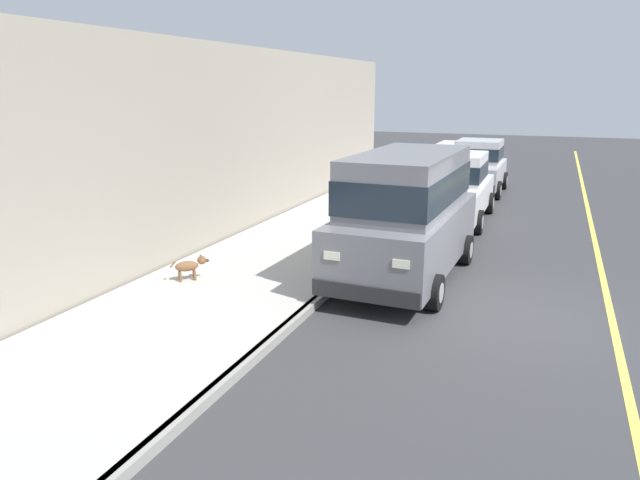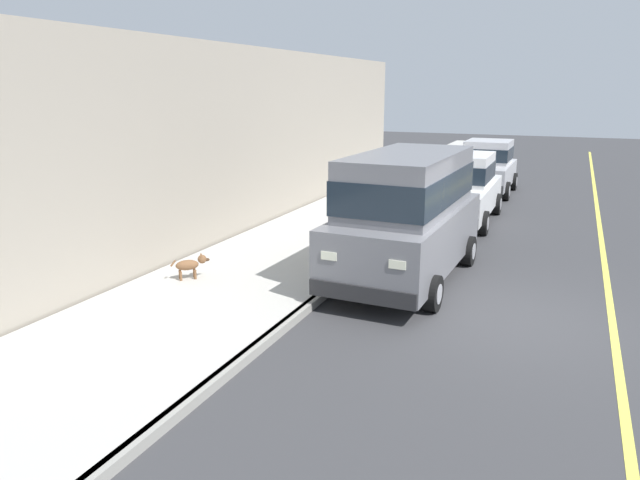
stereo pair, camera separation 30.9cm
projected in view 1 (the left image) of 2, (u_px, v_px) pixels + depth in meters
The scene contains 10 objects.
ground_plane at pixel (509, 315), 9.96m from camera, with size 80.00×80.00×0.00m, color #38383A.
curb at pixel (332, 288), 11.08m from camera, with size 0.16×64.00×0.14m, color gray.
sidewalk at pixel (247, 277), 11.72m from camera, with size 3.60×64.00×0.14m, color #B7B5AD.
lane_centre_line at pixel (614, 328), 9.38m from camera, with size 0.12×57.60×0.01m, color #E0D64C.
car_grey_van at pixel (407, 210), 11.52m from camera, with size 2.25×4.96×2.52m.
car_white_sedan at pixel (454, 186), 16.79m from camera, with size 2.05×4.61×1.92m.
car_silver_hatchback at pixel (478, 165), 21.33m from camera, with size 1.98×3.81×1.88m.
dog_brown at pixel (190, 265), 11.26m from camera, with size 0.59×0.55×0.49m.
fire_hydrant at pixel (334, 248), 12.32m from camera, with size 0.34×0.24×0.72m.
building_facade at pixel (262, 138), 16.29m from camera, with size 0.50×20.00×4.73m, color #9E9384.
Camera 1 is at (0.46, -9.84, 3.73)m, focal length 33.09 mm.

